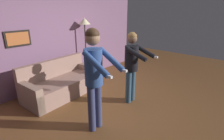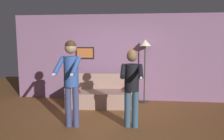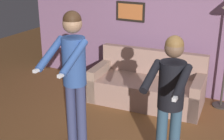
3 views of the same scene
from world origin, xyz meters
name	(u,v)px [view 3 (image 3 of 3)]	position (x,y,z in m)	size (l,w,h in m)	color
back_wall_assembly	(183,24)	(-0.01, 2.14, 1.30)	(6.40, 0.09, 2.60)	slate
couch	(147,87)	(-0.37, 1.47, 0.28)	(1.96, 0.99, 0.87)	#9B7568
person_standing_left	(73,67)	(-0.75, -0.18, 1.11)	(0.43, 0.70, 1.81)	navy
person_standing_right	(171,92)	(0.48, -0.07, 0.98)	(0.44, 0.68, 1.63)	#304D63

